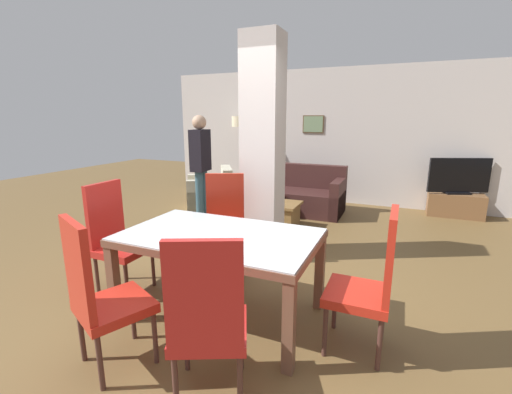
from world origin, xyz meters
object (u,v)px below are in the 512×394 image
object	(u,v)px
dining_table	(220,250)
tv_screen	(459,176)
standing_person	(201,161)
dining_chair_near_left	(99,292)
dining_chair_head_left	(115,235)
dining_chair_near_right	(208,317)
floor_lamp	(241,129)
sofa	(293,195)
dining_chair_far_left	(225,221)
armchair	(212,194)
bottle	(266,196)
coffee_table	(278,215)
tv_stand	(455,205)
dining_chair_head_right	(371,280)

from	to	relation	value
dining_table	tv_screen	xyz separation A→B (m)	(2.33, 4.42, 0.11)
tv_screen	standing_person	world-z (taller)	standing_person
dining_chair_near_left	dining_table	bearing A→B (deg)	90.00
dining_chair_head_left	dining_chair_near_right	bearing A→B (deg)	61.09
dining_table	dining_chair_head_left	world-z (taller)	dining_chair_head_left
dining_chair_near_left	floor_lamp	world-z (taller)	floor_lamp
dining_chair_near_left	sofa	size ratio (longest dim) A/B	0.59
dining_chair_far_left	sofa	size ratio (longest dim) A/B	0.59
armchair	sofa	bearing A→B (deg)	-106.10
dining_chair_near_right	bottle	size ratio (longest dim) A/B	4.12
dining_chair_head_left	armchair	distance (m)	3.33
floor_lamp	coffee_table	bearing A→B (deg)	-49.78
armchair	floor_lamp	size ratio (longest dim) A/B	0.65
dining_chair_far_left	tv_screen	size ratio (longest dim) A/B	1.12
dining_table	dining_chair_near_left	world-z (taller)	dining_chair_near_left
armchair	bottle	distance (m)	1.62
dining_chair_near_right	bottle	bearing A→B (deg)	81.09
dining_chair_near_right	floor_lamp	size ratio (longest dim) A/B	0.63
tv_stand	tv_screen	size ratio (longest dim) A/B	0.90
dining_chair_head_right	dining_chair_near_right	world-z (taller)	same
dining_chair_head_left	dining_chair_near_right	world-z (taller)	same
dining_chair_near_right	tv_screen	size ratio (longest dim) A/B	1.12
floor_lamp	bottle	bearing A→B (deg)	-54.46
tv_stand	armchair	bearing A→B (deg)	-164.47
dining_table	sofa	size ratio (longest dim) A/B	0.89
tv_stand	standing_person	xyz separation A→B (m)	(-4.04, -1.99, 0.83)
dining_chair_head_right	standing_person	distance (m)	3.87
coffee_table	floor_lamp	bearing A→B (deg)	130.22
dining_table	standing_person	world-z (taller)	standing_person
dining_chair_near_left	armchair	size ratio (longest dim) A/B	0.97
tv_screen	dining_chair_far_left	bearing A→B (deg)	31.04
floor_lamp	standing_person	world-z (taller)	standing_person
dining_table	coffee_table	world-z (taller)	dining_table
dining_chair_near_right	dining_table	bearing A→B (deg)	90.00
dining_table	sofa	distance (m)	3.69
floor_lamp	sofa	bearing A→B (deg)	-26.54
dining_chair_head_left	dining_chair_near_right	xyz separation A→B (m)	(1.61, -0.89, 0.00)
tv_stand	floor_lamp	xyz separation A→B (m)	(-4.22, -0.06, 1.29)
dining_chair_near_right	dining_chair_far_left	bearing A→B (deg)	90.31
dining_chair_far_left	dining_chair_near_right	xyz separation A→B (m)	(0.83, -1.76, 0.00)
dining_chair_near_right	sofa	xyz separation A→B (m)	(-0.88, 4.54, -0.29)
dining_chair_near_right	tv_screen	xyz separation A→B (m)	(1.92, 5.31, 0.14)
dining_chair_far_left	tv_screen	bearing A→B (deg)	-153.28
armchair	dining_chair_near_right	bearing A→B (deg)	178.57
dining_chair_near_left	tv_screen	bearing A→B (deg)	86.91
dining_chair_far_left	standing_person	distance (m)	2.08
sofa	dining_chair_far_left	bearing A→B (deg)	91.07
dining_chair_head_left	sofa	size ratio (longest dim) A/B	0.59
dining_chair_near_right	bottle	xyz separation A→B (m)	(-0.97, 3.38, -0.07)
dining_chair_head_right	tv_screen	bearing A→B (deg)	-13.58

